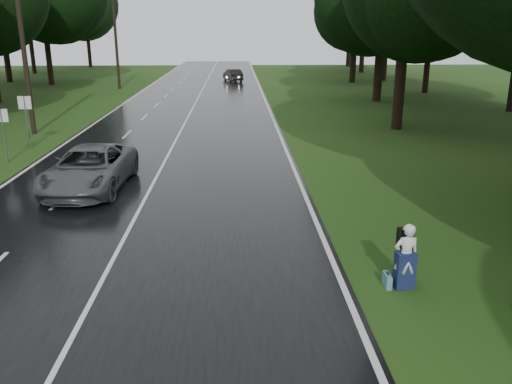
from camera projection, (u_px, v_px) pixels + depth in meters
ground at (86, 313)px, 11.37m from camera, size 160.00×160.00×0.00m
road at (179, 134)px, 30.44m from camera, size 12.00×140.00×0.04m
lane_center at (179, 134)px, 30.43m from camera, size 0.12×140.00×0.01m
grey_car at (90, 168)px, 19.83m from camera, size 2.88×5.82×1.59m
far_car at (233, 75)px, 60.67m from camera, size 2.43×4.33×1.35m
hitchhiker at (406, 258)px, 12.29m from camera, size 0.63×0.57×1.62m
suitcase at (387, 280)px, 12.50m from camera, size 0.13×0.45×0.32m
utility_pole_mid at (34, 134)px, 30.69m from camera, size 1.80×0.28×10.62m
utility_pole_far at (120, 89)px, 53.40m from camera, size 1.80×0.28×10.58m
road_sign_a at (8, 163)px, 24.11m from camera, size 0.59×0.10×2.46m
road_sign_b at (31, 149)px, 26.79m from camera, size 0.64×0.10×2.68m
tree_left_f at (52, 85)px, 57.15m from camera, size 10.59×10.59×16.55m
tree_right_d at (396, 129)px, 32.17m from camera, size 9.53×9.53×14.89m
tree_right_e at (376, 101)px, 44.51m from camera, size 9.14×9.14×14.28m
tree_right_f at (352, 82)px, 59.73m from camera, size 8.52×8.52×13.31m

